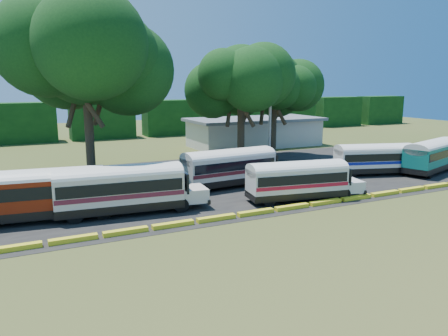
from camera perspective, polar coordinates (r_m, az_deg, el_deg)
name	(u,v)px	position (r m, az deg, el deg)	size (l,w,h in m)	color
ground	(243,222)	(28.79, 2.55, -7.02)	(160.00, 160.00, 0.00)	#314416
asphalt_strip	(190,183)	(39.71, -4.43, -1.94)	(64.00, 24.00, 0.02)	black
curb	(236,215)	(29.58, 1.63, -6.21)	(53.70, 0.45, 0.30)	yellow
terminal_building	(255,132)	(62.72, 4.02, 4.76)	(19.00, 9.00, 4.00)	beige
treeline_backdrop	(102,120)	(73.46, -15.62, 6.06)	(130.00, 4.00, 6.00)	black
bus_red	(41,191)	(30.92, -22.85, -2.81)	(10.73, 3.82, 3.45)	black
bus_cream_west	(123,187)	(30.70, -13.10, -2.38)	(10.66, 3.54, 3.44)	black
bus_cream_east	(231,165)	(37.86, 0.92, 0.34)	(10.27, 3.32, 3.32)	black
bus_white_red	(299,178)	(33.93, 9.81, -1.34)	(9.58, 3.76, 3.07)	black
bus_white_blue	(376,157)	(45.40, 19.28, 1.34)	(9.58, 4.83, 3.06)	black
bus_teal	(433,154)	(48.68, 25.63, 1.68)	(10.32, 5.45, 3.30)	black
tree_west	(85,55)	(40.76, -17.74, 13.91)	(11.97, 11.97, 15.74)	#332919
tree_center	(241,77)	(48.05, 2.28, 11.79)	(9.24, 9.24, 12.97)	#332919
tree_east	(274,80)	(52.10, 6.56, 11.36)	(8.53, 8.53, 12.43)	#332919
utility_pole	(270,133)	(46.04, 5.98, 4.63)	(1.60, 0.30, 7.38)	gray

